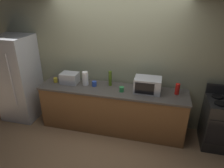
{
  "coord_description": "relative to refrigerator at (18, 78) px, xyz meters",
  "views": [
    {
      "loc": [
        0.86,
        -3.01,
        2.64
      ],
      "look_at": [
        0.0,
        0.4,
        1.0
      ],
      "focal_mm": 33.14,
      "sensor_mm": 36.0,
      "label": 1
    }
  ],
  "objects": [
    {
      "name": "ground_plane",
      "position": [
        2.05,
        -0.4,
        -0.9
      ],
      "size": [
        8.0,
        8.0,
        0.0
      ],
      "primitive_type": "plane",
      "color": "#93704C"
    },
    {
      "name": "back_wall",
      "position": [
        2.05,
        0.41,
        0.45
      ],
      "size": [
        6.4,
        0.1,
        2.7
      ],
      "primitive_type": "cube",
      "color": "gray",
      "rests_on": "ground_plane"
    },
    {
      "name": "counter_run",
      "position": [
        2.05,
        0.0,
        -0.45
      ],
      "size": [
        2.84,
        0.64,
        0.9
      ],
      "color": "brown",
      "rests_on": "ground_plane"
    },
    {
      "name": "refrigerator",
      "position": [
        0.0,
        0.0,
        0.0
      ],
      "size": [
        0.72,
        0.73,
        1.8
      ],
      "color": "#B7BABF",
      "rests_on": "ground_plane"
    },
    {
      "name": "stove_range",
      "position": [
        4.05,
        0.0,
        -0.44
      ],
      "size": [
        0.6,
        0.61,
        1.08
      ],
      "color": "black",
      "rests_on": "ground_plane"
    },
    {
      "name": "microwave",
      "position": [
        2.71,
        0.05,
        0.13
      ],
      "size": [
        0.48,
        0.35,
        0.27
      ],
      "color": "#B7BABF",
      "rests_on": "counter_run"
    },
    {
      "name": "toaster_oven",
      "position": [
        1.16,
        0.06,
        0.1
      ],
      "size": [
        0.34,
        0.26,
        0.21
      ],
      "primitive_type": "cube",
      "color": "#B7BABF",
      "rests_on": "counter_run"
    },
    {
      "name": "paper_towel_roll",
      "position": [
        1.5,
        0.05,
        0.13
      ],
      "size": [
        0.12,
        0.12,
        0.27
      ],
      "primitive_type": "cylinder",
      "color": "white",
      "rests_on": "counter_run"
    },
    {
      "name": "bottle_hot_sauce",
      "position": [
        3.24,
        0.08,
        0.1
      ],
      "size": [
        0.08,
        0.08,
        0.2
      ],
      "primitive_type": "cylinder",
      "color": "red",
      "rests_on": "counter_run"
    },
    {
      "name": "bottle_olive_oil",
      "position": [
        1.98,
        0.14,
        0.15
      ],
      "size": [
        0.06,
        0.06,
        0.3
      ],
      "primitive_type": "cylinder",
      "color": "#4C6B19",
      "rests_on": "counter_run"
    },
    {
      "name": "mug_green",
      "position": [
        2.25,
        -0.07,
        0.05
      ],
      "size": [
        0.09,
        0.09,
        0.09
      ],
      "primitive_type": "cylinder",
      "color": "#2D8C47",
      "rests_on": "counter_run"
    },
    {
      "name": "mug_blue",
      "position": [
        1.69,
        0.04,
        0.05
      ],
      "size": [
        0.09,
        0.09,
        0.1
      ],
      "primitive_type": "cylinder",
      "color": "#2D4CB2",
      "rests_on": "counter_run"
    },
    {
      "name": "mug_yellow",
      "position": [
        0.86,
        0.02,
        0.05
      ],
      "size": [
        0.08,
        0.08,
        0.09
      ],
      "primitive_type": "cylinder",
      "color": "yellow",
      "rests_on": "counter_run"
    }
  ]
}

